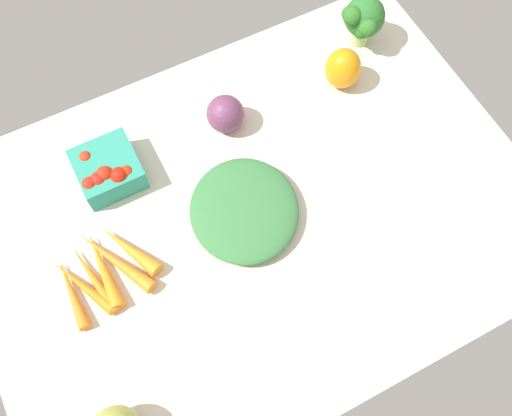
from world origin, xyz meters
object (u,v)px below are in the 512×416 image
(carrot_bunch, at_px, (104,269))
(red_onion_near_basket, at_px, (225,114))
(berry_basket, at_px, (108,170))
(broccoli_head, at_px, (363,18))
(leafy_greens_clump, at_px, (244,210))
(bell_pepper_orange, at_px, (343,68))

(carrot_bunch, bearing_deg, red_onion_near_basket, 28.70)
(carrot_bunch, relative_size, berry_basket, 1.61)
(broccoli_head, bearing_deg, red_onion_near_basket, -170.41)
(carrot_bunch, relative_size, leafy_greens_clump, 0.85)
(red_onion_near_basket, bearing_deg, leafy_greens_clump, -106.33)
(red_onion_near_basket, xyz_separation_m, berry_basket, (-0.25, -0.01, -0.01))
(leafy_greens_clump, bearing_deg, carrot_bunch, 177.08)
(berry_basket, bearing_deg, carrot_bunch, -114.56)
(bell_pepper_orange, distance_m, broccoli_head, 0.12)
(leafy_greens_clump, bearing_deg, red_onion_near_basket, 73.67)
(red_onion_near_basket, distance_m, berry_basket, 0.25)
(bell_pepper_orange, bearing_deg, red_onion_near_basket, 176.47)
(leafy_greens_clump, bearing_deg, bell_pepper_orange, 29.56)
(red_onion_near_basket, relative_size, broccoli_head, 0.64)
(broccoli_head, distance_m, berry_basket, 0.60)
(red_onion_near_basket, bearing_deg, carrot_bunch, -151.30)
(leafy_greens_clump, bearing_deg, broccoli_head, 32.11)
(carrot_bunch, distance_m, broccoli_head, 0.72)
(carrot_bunch, bearing_deg, berry_basket, 65.44)
(red_onion_near_basket, bearing_deg, bell_pepper_orange, -3.53)
(bell_pepper_orange, height_order, red_onion_near_basket, bell_pepper_orange)
(broccoli_head, bearing_deg, carrot_bunch, -160.52)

